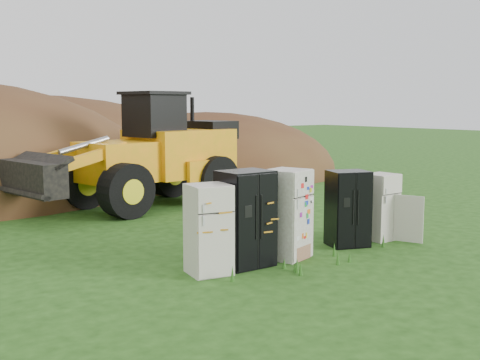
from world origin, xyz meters
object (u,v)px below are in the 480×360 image
object	(u,v)px
fridge_sticker	(287,214)
wheel_loader	(131,151)
fridge_leftmost	(209,229)
fridge_black_side	(245,219)
fridge_open_door	(380,207)
fridge_black_right	(348,208)

from	to	relation	value
fridge_sticker	wheel_loader	xyz separation A→B (m)	(0.12, 7.25, 0.86)
fridge_leftmost	fridge_black_side	distance (m)	0.89
fridge_open_door	fridge_black_right	bearing A→B (deg)	177.74
fridge_leftmost	fridge_black_side	bearing A→B (deg)	12.77
fridge_leftmost	fridge_open_door	world-z (taller)	fridge_leftmost
fridge_open_door	wheel_loader	xyz separation A→B (m)	(-2.77, 7.26, 1.00)
fridge_black_right	wheel_loader	xyz separation A→B (m)	(-1.69, 7.25, 0.93)
fridge_black_side	wheel_loader	distance (m)	7.38
fridge_leftmost	fridge_black_side	xyz separation A→B (m)	(0.89, 0.04, 0.10)
fridge_leftmost	fridge_sticker	xyz separation A→B (m)	(1.94, 0.02, 0.08)
fridge_black_right	wheel_loader	world-z (taller)	wheel_loader
fridge_open_door	fridge_black_side	bearing A→B (deg)	177.79
fridge_black_right	wheel_loader	distance (m)	7.51
fridge_leftmost	fridge_sticker	bearing A→B (deg)	10.99
fridge_sticker	fridge_leftmost	bearing A→B (deg)	162.40
fridge_leftmost	fridge_black_right	distance (m)	3.75
fridge_sticker	fridge_open_door	distance (m)	2.89
fridge_black_side	fridge_sticker	world-z (taller)	fridge_black_side
fridge_leftmost	fridge_black_right	bearing A→B (deg)	10.76
fridge_black_side	fridge_open_door	xyz separation A→B (m)	(3.94, -0.03, -0.16)
fridge_leftmost	wheel_loader	world-z (taller)	wheel_loader
fridge_sticker	fridge_open_door	world-z (taller)	fridge_sticker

